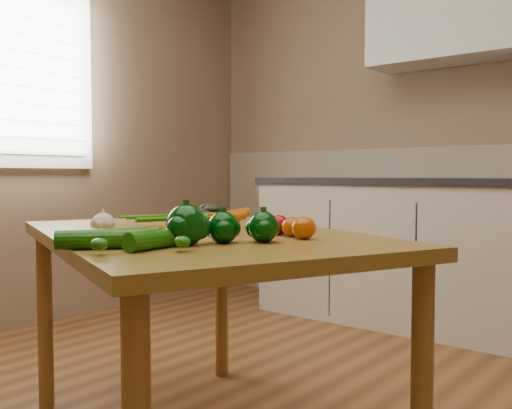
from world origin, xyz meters
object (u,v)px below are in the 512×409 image
object	(u,v)px
leafy_greens	(207,209)
garlic_bulb	(103,222)
table	(195,257)
pepper_a	(223,227)
tomato_a	(279,225)
tomato_c	(304,228)
pepper_b	(263,227)
tomato_b	(292,227)
zucchini_b	(103,239)
pepper_c	(186,225)
zucchini_a	(155,239)
carrot_bunch	(202,219)

from	to	relation	value
leafy_greens	garlic_bulb	size ratio (longest dim) A/B	2.72
table	pepper_a	bearing A→B (deg)	-8.77
tomato_a	tomato_c	bearing A→B (deg)	-21.65
table	pepper_b	xyz separation A→B (m)	(0.35, -0.08, 0.12)
leafy_greens	tomato_a	world-z (taller)	leafy_greens
pepper_b	tomato_b	distance (m)	0.17
pepper_a	tomato_b	size ratio (longest dim) A/B	1.34
table	tomato_a	xyz separation A→B (m)	(0.27, 0.09, 0.11)
zucchini_b	tomato_a	bearing A→B (deg)	76.05
table	garlic_bulb	xyz separation A→B (m)	(-0.23, -0.19, 0.11)
tomato_a	tomato_c	distance (m)	0.14
garlic_bulb	zucchini_b	distance (m)	0.45
tomato_b	garlic_bulb	bearing A→B (deg)	-154.44
pepper_a	table	bearing A→B (deg)	148.79
garlic_bulb	pepper_c	bearing A→B (deg)	-9.06
garlic_bulb	pepper_c	xyz separation A→B (m)	(0.47, -0.07, 0.02)
pepper_c	zucchini_b	xyz separation A→B (m)	(-0.10, -0.19, -0.03)
table	garlic_bulb	distance (m)	0.32
tomato_c	zucchini_a	world-z (taller)	tomato_c
zucchini_b	tomato_c	bearing A→B (deg)	61.91
tomato_c	tomato_a	bearing A→B (deg)	158.35
carrot_bunch	zucchini_a	world-z (taller)	carrot_bunch
tomato_a	leafy_greens	bearing A→B (deg)	156.64
tomato_c	zucchini_b	size ratio (longest dim) A/B	0.31
tomato_b	zucchini_a	world-z (taller)	tomato_b
tomato_b	zucchini_b	xyz separation A→B (m)	(-0.20, -0.53, -0.00)
garlic_bulb	tomato_b	world-z (taller)	garlic_bulb
zucchini_a	tomato_c	bearing A→B (deg)	68.19
zucchini_b	pepper_b	bearing A→B (deg)	59.36
table	pepper_a	distance (m)	0.35
pepper_c	tomato_b	distance (m)	0.36
tomato_c	zucchini_b	xyz separation A→B (m)	(-0.26, -0.49, -0.01)
garlic_bulb	pepper_a	distance (m)	0.51
tomato_a	zucchini_a	size ratio (longest dim) A/B	0.37
leafy_greens	tomato_c	bearing A→B (deg)	-23.03
tomato_a	zucchini_a	world-z (taller)	tomato_a
tomato_b	zucchini_b	world-z (taller)	tomato_b
carrot_bunch	zucchini_a	bearing A→B (deg)	-35.47
table	zucchini_a	xyz separation A→B (m)	(0.23, -0.37, 0.11)
pepper_a	tomato_c	xyz separation A→B (m)	(0.12, 0.21, -0.01)
tomato_a	tomato_b	bearing A→B (deg)	-12.82
zucchini_a	zucchini_b	bearing A→B (deg)	-140.49
zucchini_b	table	bearing A→B (deg)	106.52
pepper_a	tomato_b	world-z (taller)	pepper_a
carrot_bunch	tomato_a	xyz separation A→B (m)	(0.32, 0.01, -0.00)
pepper_c	zucchini_a	bearing A→B (deg)	-90.95
table	zucchini_b	distance (m)	0.48
tomato_a	pepper_a	bearing A→B (deg)	-87.67
tomato_a	zucchini_a	bearing A→B (deg)	-94.54
table	tomato_a	size ratio (longest dim) A/B	24.13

